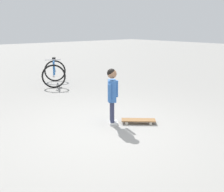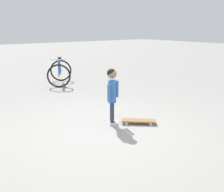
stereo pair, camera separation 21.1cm
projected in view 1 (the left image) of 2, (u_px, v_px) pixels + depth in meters
The scene contains 4 objects.
ground_plane at pixel (106, 132), 4.72m from camera, with size 50.00×50.00×0.00m, color gray.
child_person at pixel (112, 90), 4.93m from camera, with size 0.28×0.37×1.06m.
skateboard at pixel (138, 120), 5.12m from camera, with size 0.57×0.60×0.07m.
bicycle_near at pixel (54, 73), 8.46m from camera, with size 1.28×1.16×0.85m.
Camera 1 is at (-3.43, 2.77, 1.80)m, focal length 43.09 mm.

